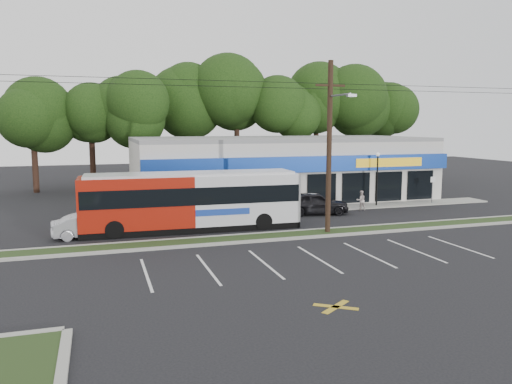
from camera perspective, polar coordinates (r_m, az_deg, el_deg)
The scene contains 15 objects.
ground at distance 27.80m, azimuth 3.47°, elevation -5.59°, with size 120.00×120.00×0.00m, color black.
grass_strip at distance 28.70m, azimuth 2.75°, elevation -5.04°, with size 40.00×1.60×0.12m, color #1E3616.
curb_south at distance 27.92m, azimuth 3.36°, elevation -5.38°, with size 40.00×0.25×0.14m, color #9E9E93.
curb_north at distance 29.48m, azimuth 2.17°, elevation -4.67°, with size 40.00×0.25×0.14m, color #9E9E93.
sidewalk at distance 37.82m, azimuth 5.62°, elevation -1.99°, with size 32.00×2.20×0.10m, color #9E9E93.
strip_mall at distance 44.05m, azimuth 2.70°, elevation 2.82°, with size 25.00×12.55×5.30m.
utility_pole at distance 29.06m, azimuth 8.14°, elevation 5.71°, with size 50.00×2.77×10.00m.
lamp_post at distance 40.05m, azimuth 13.70°, elevation 2.15°, with size 0.30×0.30×4.25m.
sign_post at distance 42.80m, azimuth 19.53°, elevation 0.77°, with size 0.45×0.10×2.23m.
tree_line at distance 53.09m, azimuth -2.66°, elevation 9.87°, with size 46.76×6.76×11.83m.
metrobus at distance 30.54m, azimuth -7.34°, elevation -0.86°, with size 13.21×3.17×3.53m.
car_dark at distance 36.00m, azimuth 6.72°, elevation -1.25°, with size 1.94×4.81×1.64m, color black.
car_silver at distance 29.97m, azimuth -18.46°, elevation -3.66°, with size 1.45×4.15×1.37m, color #9FA0A6.
pedestrian_a at distance 35.42m, azimuth 1.99°, elevation -1.08°, with size 0.72×0.47×1.97m, color silver.
pedestrian_b at distance 38.33m, azimuth 11.91°, elevation -0.94°, with size 0.72×0.56×1.48m, color beige.
Camera 1 is at (-9.82, -25.22, 6.37)m, focal length 35.00 mm.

